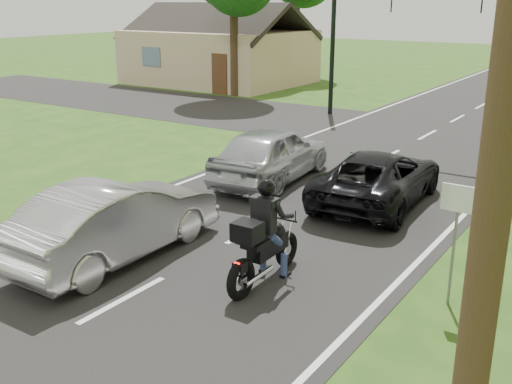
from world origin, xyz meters
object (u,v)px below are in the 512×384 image
Objects in this scene: dark_suv at (378,177)px; sign_white at (457,216)px; silver_suv at (271,153)px; motorcycle_rider at (263,243)px; silver_sedan at (115,220)px.

sign_white reaches higher than dark_suv.
sign_white reaches higher than silver_suv.
dark_suv is 2.28× the size of sign_white.
dark_suv is at bearing 89.58° from motorcycle_rider.
silver_sedan reaches higher than dark_suv.
silver_suv reaches higher than silver_sedan.
silver_sedan is 2.22× the size of sign_white.
motorcycle_rider is at bearing 86.64° from dark_suv.
silver_suv is 2.21× the size of sign_white.
sign_white is at bearing 17.99° from motorcycle_rider.
motorcycle_rider is 0.49× the size of silver_sedan.
dark_suv is 5.44m from sign_white.
motorcycle_rider reaches higher than silver_suv.
silver_suv is at bearing 144.91° from sign_white.
silver_sedan is 6.23m from silver_suv.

